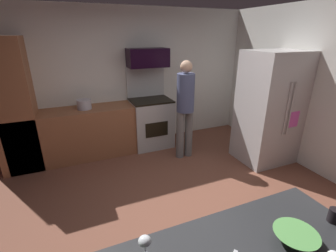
{
  "coord_description": "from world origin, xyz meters",
  "views": [
    {
      "loc": [
        -1.04,
        -2.25,
        2.13
      ],
      "look_at": [
        0.02,
        0.3,
        1.05
      ],
      "focal_mm": 25.43,
      "sensor_mm": 36.0,
      "label": 1
    }
  ],
  "objects": [
    {
      "name": "oven_range",
      "position": [
        0.36,
        1.98,
        0.52
      ],
      "size": [
        0.76,
        0.65,
        1.55
      ],
      "color": "#B7B8B7",
      "rests_on": "ground"
    },
    {
      "name": "microwave",
      "position": [
        0.36,
        2.06,
        1.71
      ],
      "size": [
        0.74,
        0.38,
        0.34
      ],
      "primitive_type": "cube",
      "color": "black",
      "rests_on": "oven_range"
    },
    {
      "name": "mug_coffee",
      "position": [
        0.53,
        -1.49,
        0.95
      ],
      "size": [
        0.08,
        0.08,
        0.1
      ],
      "primitive_type": "cylinder",
      "color": "black",
      "rests_on": "counter_island"
    },
    {
      "name": "lower_cabinet_run",
      "position": [
        -0.9,
        1.98,
        0.45
      ],
      "size": [
        2.4,
        0.6,
        0.9
      ],
      "primitive_type": "cube",
      "color": "#925839",
      "rests_on": "ground"
    },
    {
      "name": "ground_plane",
      "position": [
        0.0,
        0.0,
        -0.01
      ],
      "size": [
        5.2,
        4.8,
        0.02
      ],
      "primitive_type": "cube",
      "color": "brown"
    },
    {
      "name": "wall_right",
      "position": [
        2.54,
        0.0,
        1.3
      ],
      "size": [
        0.12,
        4.8,
        2.6
      ],
      "primitive_type": "cube",
      "color": "silver",
      "rests_on": "ground"
    },
    {
      "name": "mixing_bowl_small",
      "position": [
        0.13,
        -1.51,
        0.94
      ],
      "size": [
        0.27,
        0.27,
        0.07
      ],
      "primitive_type": "cone",
      "rotation": [
        3.14,
        0.0,
        0.0
      ],
      "color": "#5B9F50",
      "rests_on": "counter_island"
    },
    {
      "name": "wine_glass_mid",
      "position": [
        -0.77,
        -1.25,
        1.02
      ],
      "size": [
        0.08,
        0.08,
        0.15
      ],
      "color": "silver",
      "rests_on": "counter_island"
    },
    {
      "name": "stock_pot",
      "position": [
        -0.85,
        1.98,
        0.98
      ],
      "size": [
        0.24,
        0.24,
        0.17
      ],
      "primitive_type": "cylinder",
      "color": "#B6B4C2",
      "rests_on": "lower_cabinet_run"
    },
    {
      "name": "wall_back",
      "position": [
        0.0,
        2.34,
        1.3
      ],
      "size": [
        5.2,
        0.12,
        2.6
      ],
      "primitive_type": "cube",
      "color": "silver",
      "rests_on": "ground"
    },
    {
      "name": "person_cook",
      "position": [
        0.75,
        1.26,
        0.97
      ],
      "size": [
        0.31,
        0.3,
        1.73
      ],
      "color": "slate",
      "rests_on": "ground"
    },
    {
      "name": "refrigerator",
      "position": [
        2.03,
        0.65,
        0.94
      ],
      "size": [
        0.9,
        0.78,
        1.89
      ],
      "color": "beige",
      "rests_on": "ground"
    },
    {
      "name": "cabinet_column",
      "position": [
        -1.9,
        1.98,
        1.05
      ],
      "size": [
        0.6,
        0.6,
        2.1
      ],
      "primitive_type": "cube",
      "color": "#925839",
      "rests_on": "ground"
    }
  ]
}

